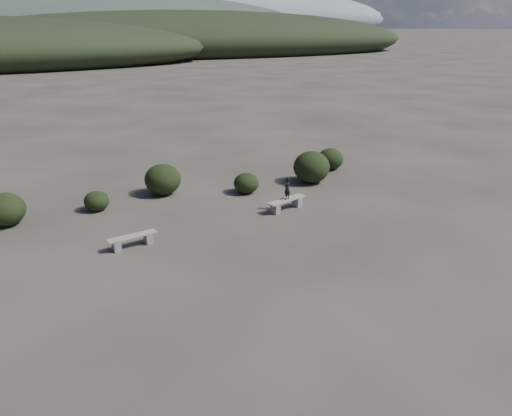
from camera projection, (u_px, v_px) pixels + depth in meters
ground at (293, 285)px, 14.32m from camera, size 1200.00×1200.00×0.00m
bench_left at (132, 240)px, 16.64m from camera, size 1.71×0.60×0.42m
bench_right at (286, 203)px, 19.98m from camera, size 1.86×0.84×0.46m
seated_person at (287, 188)px, 19.77m from camera, size 0.39×0.33×0.90m
shrub_a at (97, 201)px, 19.88m from camera, size 0.98×0.98×0.80m
shrub_b at (163, 179)px, 21.69m from camera, size 1.57×1.57×1.35m
shrub_c at (246, 183)px, 21.94m from camera, size 1.12×1.12×0.90m
shrub_d at (311, 167)px, 23.30m from camera, size 1.70×1.70×1.49m
shrub_e at (330, 159)px, 25.47m from camera, size 1.32×1.32×1.10m
shrub_f at (5, 209)px, 18.35m from camera, size 1.46×1.46×1.23m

